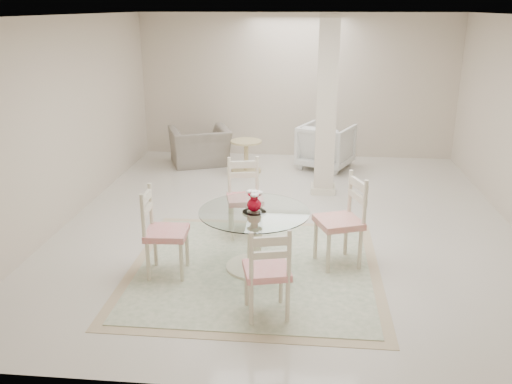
# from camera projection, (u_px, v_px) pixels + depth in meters

# --- Properties ---
(ground) EXTENTS (7.00, 7.00, 0.00)m
(ground) POSITION_uv_depth(u_px,v_px,m) (288.00, 221.00, 7.46)
(ground) COLOR silver
(ground) RESTS_ON ground
(room_shell) EXTENTS (6.02, 7.02, 2.71)m
(room_shell) POSITION_uv_depth(u_px,v_px,m) (291.00, 85.00, 6.85)
(room_shell) COLOR beige
(room_shell) RESTS_ON ground
(column) EXTENTS (0.30, 0.30, 2.70)m
(column) POSITION_uv_depth(u_px,v_px,m) (326.00, 107.00, 8.19)
(column) COLOR beige
(column) RESTS_ON ground
(area_rug) EXTENTS (2.80, 2.80, 0.02)m
(area_rug) POSITION_uv_depth(u_px,v_px,m) (254.00, 268.00, 6.10)
(area_rug) COLOR tan
(area_rug) RESTS_ON ground
(dining_table) EXTENTS (1.21, 1.21, 0.70)m
(dining_table) POSITION_uv_depth(u_px,v_px,m) (254.00, 240.00, 5.98)
(dining_table) COLOR beige
(dining_table) RESTS_ON ground
(red_vase) EXTENTS (0.18, 0.17, 0.24)m
(red_vase) POSITION_uv_depth(u_px,v_px,m) (254.00, 201.00, 5.83)
(red_vase) COLOR #AF0519
(red_vase) RESTS_ON dining_table
(dining_chair_east) EXTENTS (0.60, 0.60, 1.16)m
(dining_chair_east) POSITION_uv_depth(u_px,v_px,m) (345.00, 214.00, 6.03)
(dining_chair_east) COLOR beige
(dining_chair_east) RESTS_ON ground
(dining_chair_north) EXTENTS (0.52, 0.52, 1.10)m
(dining_chair_north) POSITION_uv_depth(u_px,v_px,m) (244.00, 191.00, 6.87)
(dining_chair_north) COLOR beige
(dining_chair_north) RESTS_ON ground
(dining_chair_west) EXTENTS (0.46, 0.46, 1.09)m
(dining_chair_west) POSITION_uv_depth(u_px,v_px,m) (160.00, 226.00, 5.80)
(dining_chair_west) COLOR beige
(dining_chair_west) RESTS_ON ground
(dining_chair_south) EXTENTS (0.50, 0.50, 1.04)m
(dining_chair_south) POSITION_uv_depth(u_px,v_px,m) (268.00, 266.00, 4.97)
(dining_chair_south) COLOR beige
(dining_chair_south) RESTS_ON ground
(recliner_taupe) EXTENTS (1.31, 1.24, 0.68)m
(recliner_taupe) POSITION_uv_depth(u_px,v_px,m) (200.00, 146.00, 10.03)
(recliner_taupe) COLOR gray
(recliner_taupe) RESTS_ON ground
(armchair_white) EXTENTS (1.14, 1.15, 0.80)m
(armchair_white) POSITION_uv_depth(u_px,v_px,m) (326.00, 146.00, 9.80)
(armchair_white) COLOR white
(armchair_white) RESTS_ON ground
(side_table) EXTENTS (0.55, 0.55, 0.57)m
(side_table) POSITION_uv_depth(u_px,v_px,m) (246.00, 157.00, 9.59)
(side_table) COLOR #CDB87E
(side_table) RESTS_ON ground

